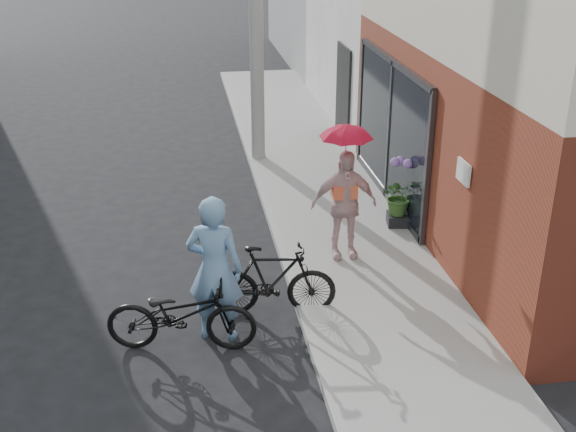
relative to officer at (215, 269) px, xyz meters
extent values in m
plane|color=black|center=(0.21, 0.41, -0.97)|extent=(80.00, 80.00, 0.00)
cube|color=#969691|center=(2.31, 2.41, -0.91)|extent=(2.20, 24.00, 0.12)
cube|color=#9E9E99|center=(1.15, 2.41, -0.91)|extent=(0.12, 24.00, 0.12)
cube|color=black|center=(3.37, 3.91, 0.39)|extent=(0.06, 3.80, 2.40)
cube|color=white|center=(3.37, 0.61, 0.85)|extent=(0.04, 0.40, 0.30)
imported|color=#658DB5|center=(0.00, 0.00, 0.00)|extent=(0.82, 0.67, 1.94)
imported|color=black|center=(-0.44, -0.19, -0.49)|extent=(1.93, 0.95, 0.97)
imported|color=black|center=(0.78, 0.43, -0.47)|extent=(1.73, 0.69, 1.01)
imported|color=beige|center=(2.03, 1.73, -0.01)|extent=(0.99, 0.42, 1.69)
imported|color=#E51A44|center=(2.03, 1.73, 1.17)|extent=(0.75, 0.75, 0.66)
cube|color=black|center=(3.21, 2.69, -0.76)|extent=(0.41, 0.41, 0.19)
imported|color=#305722|center=(3.21, 2.69, -0.34)|extent=(0.58, 0.50, 0.65)
camera|label=1|loc=(-0.34, -7.86, 4.23)|focal=45.00mm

